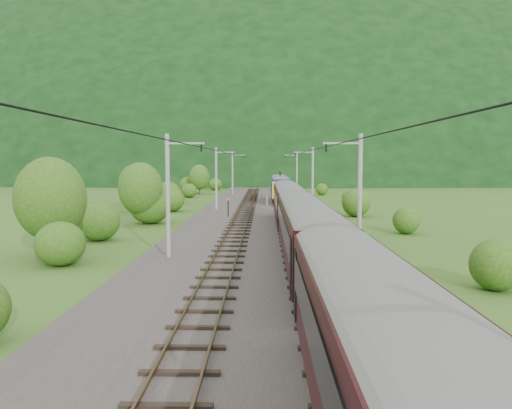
{
  "coord_description": "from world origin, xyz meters",
  "views": [
    {
      "loc": [
        0.11,
        -32.1,
        6.56
      ],
      "look_at": [
        -0.73,
        13.3,
        2.6
      ],
      "focal_mm": 35.0,
      "sensor_mm": 36.0,
      "label": 1
    }
  ],
  "objects": [
    {
      "name": "track_right",
      "position": [
        2.4,
        10.0,
        0.37
      ],
      "size": [
        2.4,
        220.0,
        0.27
      ],
      "color": "brown",
      "rests_on": "railbed"
    },
    {
      "name": "train",
      "position": [
        2.4,
        -4.26,
        3.21
      ],
      "size": [
        2.67,
        108.03,
        4.63
      ],
      "color": "black",
      "rests_on": "ground"
    },
    {
      "name": "catenary_left",
      "position": [
        -6.12,
        32.0,
        4.5
      ],
      "size": [
        2.54,
        192.28,
        8.0
      ],
      "color": "gray",
      "rests_on": "railbed"
    },
    {
      "name": "hazard_post_far",
      "position": [
        0.39,
        37.91,
        1.0
      ],
      "size": [
        0.15,
        0.15,
        1.4
      ],
      "primitive_type": "cylinder",
      "color": "red",
      "rests_on": "railbed"
    },
    {
      "name": "overhead_wires",
      "position": [
        0.0,
        10.0,
        7.1
      ],
      "size": [
        4.83,
        198.0,
        0.03
      ],
      "color": "black",
      "rests_on": "ground"
    },
    {
      "name": "vegetation_right",
      "position": [
        11.52,
        2.24,
        1.33
      ],
      "size": [
        5.0,
        107.52,
        3.1
      ],
      "color": "#214612",
      "rests_on": "ground"
    },
    {
      "name": "vegetation_left",
      "position": [
        -14.26,
        20.92,
        2.89
      ],
      "size": [
        13.17,
        146.11,
        6.86
      ],
      "color": "#214612",
      "rests_on": "ground"
    },
    {
      "name": "ground",
      "position": [
        0.0,
        0.0,
        0.0
      ],
      "size": [
        600.0,
        600.0,
        0.0
      ],
      "primitive_type": "plane",
      "color": "#38571B",
      "rests_on": "ground"
    },
    {
      "name": "railbed",
      "position": [
        0.0,
        10.0,
        0.15
      ],
      "size": [
        14.0,
        220.0,
        0.3
      ],
      "primitive_type": "cube",
      "color": "#38332D",
      "rests_on": "ground"
    },
    {
      "name": "track_left",
      "position": [
        -2.4,
        10.0,
        0.37
      ],
      "size": [
        2.4,
        220.0,
        0.27
      ],
      "color": "brown",
      "rests_on": "railbed"
    },
    {
      "name": "mountain_main",
      "position": [
        0.0,
        260.0,
        0.0
      ],
      "size": [
        504.0,
        360.0,
        244.0
      ],
      "primitive_type": "ellipsoid",
      "color": "black",
      "rests_on": "ground"
    },
    {
      "name": "hazard_post_near",
      "position": [
        -0.5,
        49.03,
        0.97
      ],
      "size": [
        0.14,
        0.14,
        1.34
      ],
      "primitive_type": "cylinder",
      "color": "red",
      "rests_on": "railbed"
    },
    {
      "name": "signal",
      "position": [
        -4.1,
        24.16,
        1.5
      ],
      "size": [
        0.23,
        0.23,
        2.04
      ],
      "color": "black",
      "rests_on": "railbed"
    },
    {
      "name": "catenary_right",
      "position": [
        6.12,
        32.0,
        4.5
      ],
      "size": [
        2.54,
        192.28,
        8.0
      ],
      "color": "gray",
      "rests_on": "railbed"
    },
    {
      "name": "mountain_ridge",
      "position": [
        -120.0,
        300.0,
        0.0
      ],
      "size": [
        336.0,
        280.0,
        132.0
      ],
      "primitive_type": "ellipsoid",
      "color": "black",
      "rests_on": "ground"
    }
  ]
}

